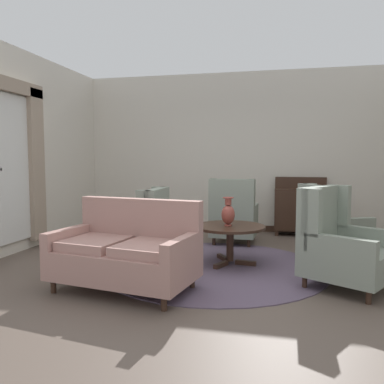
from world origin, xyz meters
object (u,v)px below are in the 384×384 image
(porcelain_vase, at_px, (228,213))
(armchair_foreground_right, at_px, (234,217))
(settee, at_px, (126,253))
(armchair_back_corner, at_px, (329,227))
(armchair_near_sideboard, at_px, (341,246))
(armchair_far_left, at_px, (141,227))
(coffee_table, at_px, (230,232))
(sideboard, at_px, (300,209))

(porcelain_vase, height_order, armchair_foreground_right, armchair_foreground_right)
(settee, bearing_deg, armchair_back_corner, 49.30)
(porcelain_vase, bearing_deg, armchair_foreground_right, 93.70)
(porcelain_vase, relative_size, armchair_near_sideboard, 0.33)
(armchair_foreground_right, bearing_deg, armchair_back_corner, 157.15)
(porcelain_vase, xyz_separation_m, armchair_far_left, (-1.31, 0.22, -0.27))
(settee, xyz_separation_m, armchair_back_corner, (2.32, 1.93, 0.04))
(armchair_near_sideboard, height_order, armchair_far_left, armchair_near_sideboard)
(armchair_near_sideboard, bearing_deg, armchair_far_left, 103.81)
(porcelain_vase, height_order, armchair_near_sideboard, armchair_near_sideboard)
(armchair_back_corner, xyz_separation_m, armchair_far_left, (-2.68, -0.47, -0.01))
(coffee_table, height_order, porcelain_vase, porcelain_vase)
(armchair_near_sideboard, bearing_deg, coffee_table, 95.37)
(armchair_far_left, relative_size, armchair_foreground_right, 0.91)
(porcelain_vase, distance_m, armchair_far_left, 1.36)
(armchair_back_corner, bearing_deg, armchair_far_left, 77.91)
(armchair_back_corner, height_order, armchair_far_left, armchair_back_corner)
(coffee_table, bearing_deg, armchair_back_corner, 26.29)
(armchair_near_sideboard, height_order, armchair_foreground_right, armchair_near_sideboard)
(settee, relative_size, armchair_near_sideboard, 1.41)
(armchair_back_corner, distance_m, armchair_far_left, 2.72)
(coffee_table, distance_m, settee, 1.60)
(coffee_table, distance_m, armchair_back_corner, 1.49)
(armchair_foreground_right, distance_m, sideboard, 1.50)
(armchair_back_corner, bearing_deg, sideboard, -11.00)
(armchair_far_left, height_order, armchair_foreground_right, armchair_foreground_right)
(porcelain_vase, height_order, settee, settee)
(coffee_table, height_order, sideboard, sideboard)
(porcelain_vase, distance_m, settee, 1.59)
(coffee_table, bearing_deg, armchair_foreground_right, 94.84)
(porcelain_vase, distance_m, armchair_near_sideboard, 1.51)
(coffee_table, xyz_separation_m, armchair_near_sideboard, (1.33, -0.64, 0.01))
(coffee_table, distance_m, sideboard, 2.54)
(armchair_back_corner, bearing_deg, armchair_near_sideboard, 157.49)
(armchair_far_left, relative_size, sideboard, 0.92)
(armchair_back_corner, distance_m, sideboard, 1.69)
(porcelain_vase, distance_m, sideboard, 2.58)
(armchair_near_sideboard, height_order, sideboard, armchair_near_sideboard)
(armchair_near_sideboard, bearing_deg, porcelain_vase, 96.91)
(porcelain_vase, bearing_deg, armchair_near_sideboard, -24.30)
(settee, xyz_separation_m, armchair_near_sideboard, (2.31, 0.62, 0.05))
(armchair_near_sideboard, distance_m, sideboard, 2.98)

